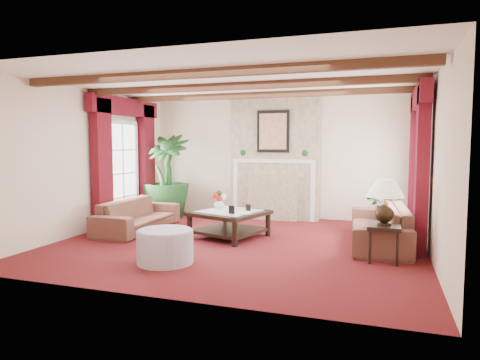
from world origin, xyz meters
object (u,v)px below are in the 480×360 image
(sofa_right, at_px, (379,219))
(ottoman, at_px, (165,247))
(sofa_left, at_px, (138,210))
(coffee_table, at_px, (229,224))
(potted_palm, at_px, (166,194))
(side_table, at_px, (384,243))

(sofa_right, xyz_separation_m, ottoman, (-2.86, -2.13, -0.21))
(sofa_left, xyz_separation_m, coffee_table, (1.89, 0.01, -0.17))
(sofa_left, relative_size, potted_palm, 1.07)
(sofa_left, distance_m, sofa_right, 4.47)
(potted_palm, distance_m, ottoman, 3.86)
(potted_palm, relative_size, side_table, 3.62)
(coffee_table, distance_m, side_table, 2.76)
(sofa_left, bearing_deg, ottoman, -140.13)
(side_table, height_order, ottoman, side_table)
(coffee_table, xyz_separation_m, ottoman, (-0.30, -1.85, -0.00))
(sofa_left, relative_size, ottoman, 2.60)
(sofa_left, distance_m, potted_palm, 1.58)
(coffee_table, xyz_separation_m, side_table, (2.64, -0.79, 0.03))
(ottoman, bearing_deg, sofa_right, 36.61)
(coffee_table, bearing_deg, sofa_right, 24.17)
(ottoman, bearing_deg, sofa_left, 130.95)
(sofa_right, height_order, coffee_table, sofa_right)
(sofa_right, bearing_deg, potted_palm, -109.15)
(potted_palm, bearing_deg, coffee_table, -36.38)
(coffee_table, bearing_deg, potted_palm, 161.52)
(sofa_right, xyz_separation_m, coffee_table, (-2.57, -0.28, -0.20))
(sofa_right, distance_m, ottoman, 3.57)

